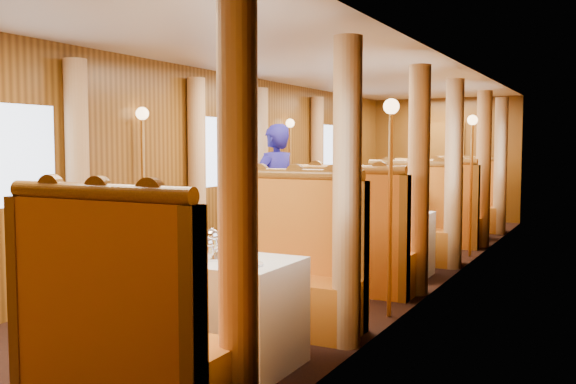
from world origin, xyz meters
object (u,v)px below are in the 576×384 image
Objects in this scene: table_far at (452,215)px; tea_tray at (208,257)px; table_mid at (384,243)px; banquette_mid_aft at (409,229)px; table_near at (221,311)px; banquette_near_aft at (287,278)px; banquette_far_aft at (465,207)px; steward at (275,194)px; teapot_back at (212,246)px; fruit_plate at (245,262)px; teapot_left at (184,251)px; banquette_far_fwd at (437,218)px; rose_vase_far at (454,182)px; teapot_right at (208,252)px; banquette_mid_fwd at (352,252)px; rose_vase_mid at (384,197)px; passenger at (404,207)px; banquette_near_fwd at (121,345)px.

table_far is 3.09× the size of tea_tray.
table_mid is 0.78× the size of banquette_mid_aft.
banquette_near_aft is at bearing 90.00° from table_near.
banquette_far_aft is at bearing 90.00° from banquette_near_aft.
steward is (-1.53, -4.41, 0.48)m from banquette_far_aft.
fruit_plate is at bearing -22.08° from teapot_back.
table_near is at bearing 24.86° from teapot_left.
table_far is 7.04m from tea_tray.
tea_tray is at bearing 164.08° from fruit_plate.
banquette_far_fwd is 8.89× the size of teapot_left.
rose_vase_far is at bearing 175.86° from steward.
teapot_back reaches higher than tea_tray.
teapot_right is (-0.04, -4.61, 0.39)m from banquette_mid_aft.
banquette_mid_aft is at bearing 79.16° from teapot_left.
tea_tray is 0.38m from fruit_plate.
teapot_back is at bearing -90.96° from table_far.
steward is at bearing 143.73° from banquette_mid_fwd.
rose_vase_mid is 0.47× the size of passenger.
table_near is 3.55m from rose_vase_mid.
banquette_far_fwd is 2.87m from steward.
banquette_far_fwd is 7.55× the size of teapot_back.
banquette_far_aft reaches higher than passenger.
banquette_near_aft is 5.55× the size of fruit_plate.
fruit_plate is (0.32, -0.03, -0.04)m from teapot_right.
table_near is at bearing -27.20° from teapot_back.
banquette_mid_aft reaches higher than rose_vase_mid.
fruit_plate reaches higher than table_mid.
table_far is at bearing 92.24° from fruit_plate.
banquette_near_aft reaches higher than rose_vase_mid.
banquette_far_aft is 1.76× the size of passenger.
table_mid is 0.55m from rose_vase_mid.
rose_vase_far is (0.02, 0.01, 0.55)m from table_far.
tea_tray is at bearing -90.71° from table_far.
banquette_mid_fwd is at bearing 77.16° from teapot_left.
table_mid is at bearing -90.00° from banquette_far_fwd.
table_mid is at bearing 94.40° from fruit_plate.
steward reaches higher than table_near.
banquette_far_fwd is at bearing 89.78° from rose_vase_mid.
banquette_far_fwd is 5.93m from teapot_back.
teapot_left is at bearing 39.71° from steward.
banquette_mid_aft and banquette_far_fwd have the same top height.
table_far is 7.15m from teapot_left.
teapot_right is at bearing -90.44° from rose_vase_far.
teapot_back reaches higher than teapot_right.
passenger is (0.01, 0.79, -0.19)m from rose_vase_mid.
steward is at bearing -122.78° from banquette_far_fwd.
banquette_near_aft is at bearing 72.00° from teapot_right.
banquette_near_fwd is 4.89m from steward.
banquette_mid_fwd reaches higher than teapot_right.
fruit_plate is (0.28, -2.62, 0.35)m from banquette_mid_fwd.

